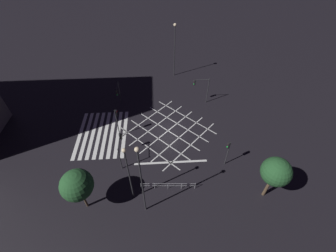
{
  "coord_description": "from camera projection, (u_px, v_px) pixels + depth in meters",
  "views": [
    {
      "loc": [
        22.82,
        -1.4,
        23.14
      ],
      "look_at": [
        0.0,
        0.0,
        0.96
      ],
      "focal_mm": 24.0,
      "sensor_mm": 36.0,
      "label": 1
    }
  ],
  "objects": [
    {
      "name": "traffic_light_nw_cross",
      "position": [
        201.0,
        86.0,
        35.0
      ],
      "size": [
        0.36,
        2.46,
        4.52
      ],
      "rotation": [
        0.0,
        0.0,
        -1.57
      ],
      "color": "#2D2D30",
      "rests_on": "ground_plane"
    },
    {
      "name": "street_lamp_east",
      "position": [
        128.0,
        169.0,
        21.44
      ],
      "size": [
        0.41,
        0.41,
        8.25
      ],
      "color": "#2D2D30",
      "rests_on": "ground_plane"
    },
    {
      "name": "ground_plane",
      "position": [
        168.0,
        131.0,
        32.52
      ],
      "size": [
        200.0,
        200.0,
        0.0
      ],
      "primitive_type": "plane",
      "color": "black"
    },
    {
      "name": "traffic_light_se_main",
      "position": [
        120.0,
        145.0,
        27.04
      ],
      "size": [
        2.88,
        0.36,
        3.65
      ],
      "rotation": [
        0.0,
        0.0,
        3.14
      ],
      "color": "#2D2D30",
      "rests_on": "ground_plane"
    },
    {
      "name": "traffic_light_ne_cross",
      "position": [
        228.0,
        149.0,
        26.29
      ],
      "size": [
        0.36,
        0.39,
        4.06
      ],
      "rotation": [
        0.0,
        0.0,
        -1.57
      ],
      "color": "#2D2D30",
      "rests_on": "ground_plane"
    },
    {
      "name": "traffic_light_median_south",
      "position": [
        117.0,
        118.0,
        29.65
      ],
      "size": [
        0.36,
        0.39,
        4.59
      ],
      "rotation": [
        0.0,
        0.0,
        1.57
      ],
      "color": "#2D2D30",
      "rests_on": "ground_plane"
    },
    {
      "name": "road_markings",
      "position": [
        124.0,
        134.0,
        32.04
      ],
      "size": [
        13.93,
        19.78,
        0.01
      ],
      "color": "silver",
      "rests_on": "ground_plane"
    },
    {
      "name": "pedestrian_railing",
      "position": [
        168.0,
        185.0,
        25.34
      ],
      "size": [
        0.42,
        6.17,
        1.05
      ],
      "rotation": [
        0.0,
        0.0,
        1.51
      ],
      "color": "#B7B7BC",
      "rests_on": "ground_plane"
    },
    {
      "name": "traffic_light_sw_main",
      "position": [
        118.0,
        92.0,
        33.96
      ],
      "size": [
        2.4,
        0.36,
        4.36
      ],
      "color": "#2D2D30",
      "rests_on": "ground_plane"
    },
    {
      "name": "street_lamp_west",
      "position": [
        141.0,
        176.0,
        19.61
      ],
      "size": [
        0.43,
        0.43,
        10.13
      ],
      "color": "#2D2D30",
      "rests_on": "ground_plane"
    },
    {
      "name": "street_tree_far",
      "position": [
        77.0,
        185.0,
        21.42
      ],
      "size": [
        3.18,
        3.18,
        5.77
      ],
      "color": "brown",
      "rests_on": "ground_plane"
    },
    {
      "name": "street_lamp_far",
      "position": [
        175.0,
        40.0,
        38.63
      ],
      "size": [
        0.54,
        0.54,
        9.7
      ],
      "color": "#2D2D30",
      "rests_on": "ground_plane"
    },
    {
      "name": "street_tree_near",
      "position": [
        276.0,
        172.0,
        22.21
      ],
      "size": [
        3.0,
        3.0,
        5.94
      ],
      "color": "brown",
      "rests_on": "ground_plane"
    }
  ]
}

